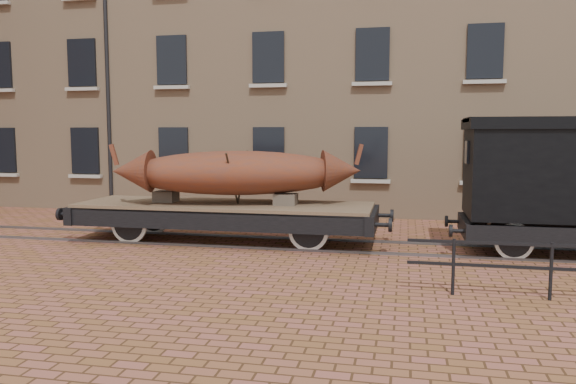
# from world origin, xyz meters

# --- Properties ---
(ground) EXTENTS (90.00, 90.00, 0.00)m
(ground) POSITION_xyz_m (0.00, 0.00, 0.00)
(ground) COLOR brown
(warehouse_cream) EXTENTS (40.00, 10.19, 14.00)m
(warehouse_cream) POSITION_xyz_m (3.00, 9.99, 7.00)
(warehouse_cream) COLOR tan
(warehouse_cream) RESTS_ON ground
(rail_track) EXTENTS (30.00, 1.52, 0.06)m
(rail_track) POSITION_xyz_m (0.00, 0.00, 0.03)
(rail_track) COLOR #59595E
(rail_track) RESTS_ON ground
(flatcar_wagon) EXTENTS (8.66, 2.35, 1.31)m
(flatcar_wagon) POSITION_xyz_m (-2.47, -0.00, 0.81)
(flatcar_wagon) COLOR brown
(flatcar_wagon) RESTS_ON ground
(iron_boat) EXTENTS (6.46, 3.08, 1.56)m
(iron_boat) POSITION_xyz_m (-2.11, 0.00, 1.83)
(iron_boat) COLOR maroon
(iron_boat) RESTS_ON flatcar_wagon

